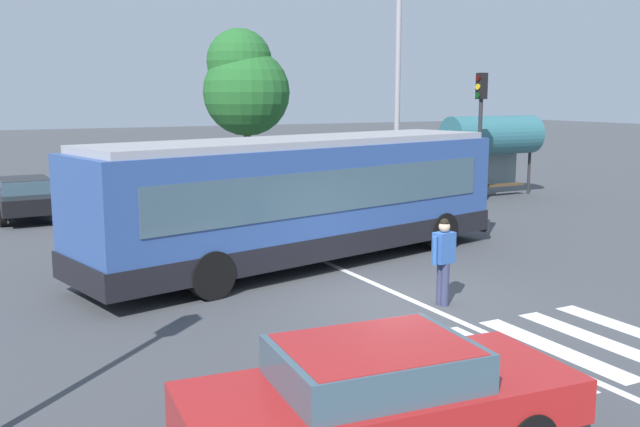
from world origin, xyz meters
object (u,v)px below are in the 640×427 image
(foreground_sedan, at_px, (379,393))
(parked_car_silver, at_px, (185,185))
(parked_car_black, at_px, (25,195))
(traffic_light_far_corner, at_px, (480,119))
(bus_stop_shelter, at_px, (492,137))
(parked_car_charcoal, at_px, (314,178))
(parked_car_red, at_px, (246,180))
(background_tree_right, at_px, (244,83))
(pedestrian_crossing_street, at_px, (444,257))
(parked_car_teal, at_px, (363,173))
(parked_car_blue, at_px, (112,190))
(twin_arm_street_lamp, at_px, (398,46))
(city_transit_bus, at_px, (304,199))

(foreground_sedan, bearing_deg, parked_car_silver, 79.56)
(parked_car_black, relative_size, parked_car_silver, 1.01)
(traffic_light_far_corner, distance_m, bus_stop_shelter, 3.67)
(parked_car_black, xyz_separation_m, parked_car_charcoal, (10.75, -0.08, 0.00))
(parked_car_red, distance_m, background_tree_right, 8.47)
(traffic_light_far_corner, bearing_deg, pedestrian_crossing_street, -132.87)
(background_tree_right, bearing_deg, parked_car_black, -145.23)
(parked_car_red, bearing_deg, parked_car_silver, -173.11)
(parked_car_teal, bearing_deg, pedestrian_crossing_street, -115.57)
(parked_car_teal, height_order, traffic_light_far_corner, traffic_light_far_corner)
(foreground_sedan, xyz_separation_m, parked_car_black, (-2.01, 18.93, 0.00))
(parked_car_blue, relative_size, traffic_light_far_corner, 0.97)
(bus_stop_shelter, bearing_deg, traffic_light_far_corner, -137.67)
(parked_car_teal, bearing_deg, twin_arm_street_lamp, -105.63)
(city_transit_bus, distance_m, pedestrian_crossing_street, 4.50)
(twin_arm_street_lamp, bearing_deg, parked_car_charcoal, 113.35)
(pedestrian_crossing_street, distance_m, parked_car_red, 15.09)
(pedestrian_crossing_street, relative_size, parked_car_teal, 0.37)
(parked_car_black, relative_size, bus_stop_shelter, 1.08)
(city_transit_bus, relative_size, twin_arm_street_lamp, 1.23)
(city_transit_bus, height_order, traffic_light_far_corner, traffic_light_far_corner)
(parked_car_charcoal, bearing_deg, foreground_sedan, -114.86)
(pedestrian_crossing_street, bearing_deg, bus_stop_shelter, 46.03)
(bus_stop_shelter, bearing_deg, parked_car_silver, 163.56)
(parked_car_black, height_order, parked_car_silver, same)
(city_transit_bus, bearing_deg, traffic_light_far_corner, 26.22)
(parked_car_blue, distance_m, parked_car_red, 5.24)
(background_tree_right, bearing_deg, parked_car_red, -111.33)
(pedestrian_crossing_street, distance_m, parked_car_black, 15.78)
(parked_car_red, height_order, bus_stop_shelter, bus_stop_shelter)
(city_transit_bus, bearing_deg, background_tree_right, 72.85)
(foreground_sedan, distance_m, bus_stop_shelter, 21.85)
(parked_car_charcoal, relative_size, parked_car_teal, 1.00)
(parked_car_blue, bearing_deg, city_transit_bus, -76.15)
(parked_car_black, relative_size, parked_car_charcoal, 0.99)
(foreground_sedan, distance_m, parked_car_red, 20.35)
(city_transit_bus, xyz_separation_m, background_tree_right, (5.44, 17.63, 3.03))
(foreground_sedan, bearing_deg, city_transit_bus, 69.07)
(city_transit_bus, distance_m, foreground_sedan, 9.47)
(city_transit_bus, distance_m, parked_car_teal, 13.52)
(parked_car_silver, relative_size, traffic_light_far_corner, 0.94)
(parked_car_charcoal, distance_m, bus_stop_shelter, 7.30)
(background_tree_right, bearing_deg, twin_arm_street_lamp, -82.51)
(city_transit_bus, xyz_separation_m, twin_arm_street_lamp, (6.91, 6.45, 4.19))
(parked_car_silver, distance_m, bus_stop_shelter, 12.19)
(parked_car_black, distance_m, parked_car_charcoal, 10.75)
(city_transit_bus, relative_size, parked_car_teal, 2.52)
(pedestrian_crossing_street, height_order, parked_car_blue, pedestrian_crossing_street)
(parked_car_black, distance_m, parked_car_silver, 5.54)
(parked_car_teal, relative_size, bus_stop_shelter, 1.10)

